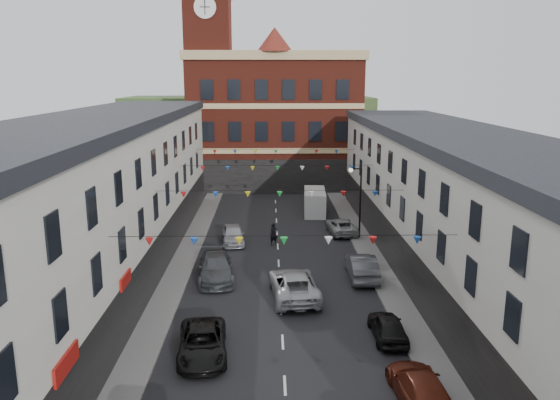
{
  "coord_description": "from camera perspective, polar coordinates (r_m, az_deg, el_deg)",
  "views": [
    {
      "loc": [
        -0.63,
        -29.38,
        13.1
      ],
      "look_at": [
        0.13,
        9.31,
        4.4
      ],
      "focal_mm": 35.0,
      "sensor_mm": 36.0,
      "label": 1
    }
  ],
  "objects": [
    {
      "name": "car_left_c",
      "position": [
        27.24,
        -8.11,
        -14.56
      ],
      "size": [
        2.75,
        5.15,
        1.38
      ],
      "primitive_type": "imported",
      "rotation": [
        0.0,
        0.0,
        0.1
      ],
      "color": "black",
      "rests_on": "ground"
    },
    {
      "name": "terrace_right",
      "position": [
        33.83,
        20.45,
        -2.25
      ],
      "size": [
        8.4,
        56.0,
        9.7
      ],
      "color": "beige",
      "rests_on": "ground"
    },
    {
      "name": "moving_car",
      "position": [
        33.52,
        1.46,
        -8.81
      ],
      "size": [
        3.28,
        6.15,
        1.65
      ],
      "primitive_type": "imported",
      "rotation": [
        0.0,
        0.0,
        3.24
      ],
      "color": "#AFB2B6",
      "rests_on": "ground"
    },
    {
      "name": "car_left_d",
      "position": [
        36.63,
        -6.73,
        -7.02
      ],
      "size": [
        2.85,
        5.76,
        1.61
      ],
      "primitive_type": "imported",
      "rotation": [
        0.0,
        0.0,
        0.11
      ],
      "color": "#3E4245",
      "rests_on": "ground"
    },
    {
      "name": "car_right_d",
      "position": [
        29.11,
        11.21,
        -12.87
      ],
      "size": [
        1.59,
        3.89,
        1.32
      ],
      "primitive_type": "imported",
      "rotation": [
        0.0,
        0.0,
        3.15
      ],
      "color": "black",
      "rests_on": "ground"
    },
    {
      "name": "street_lamp",
      "position": [
        44.92,
        8.1,
        0.74
      ],
      "size": [
        1.1,
        0.36,
        6.0
      ],
      "color": "black",
      "rests_on": "ground"
    },
    {
      "name": "distant_hill",
      "position": [
        91.8,
        -3.25,
        7.59
      ],
      "size": [
        40.0,
        14.0,
        10.0
      ],
      "primitive_type": "cube",
      "color": "#355326",
      "rests_on": "ground"
    },
    {
      "name": "pavement_right",
      "position": [
        34.8,
        11.63,
        -9.58
      ],
      "size": [
        1.8,
        64.0,
        0.15
      ],
      "primitive_type": "cube",
      "color": "#605E5B",
      "rests_on": "ground"
    },
    {
      "name": "car_right_c",
      "position": [
        24.28,
        14.43,
        -18.47
      ],
      "size": [
        2.18,
        4.91,
        1.4
      ],
      "primitive_type": "imported",
      "rotation": [
        0.0,
        0.0,
        3.19
      ],
      "color": "#561D11",
      "rests_on": "ground"
    },
    {
      "name": "white_van",
      "position": [
        53.66,
        3.64,
        -0.21
      ],
      "size": [
        2.3,
        5.34,
        2.32
      ],
      "primitive_type": "cube",
      "rotation": [
        0.0,
        0.0,
        -0.06
      ],
      "color": "silver",
      "rests_on": "ground"
    },
    {
      "name": "pedestrian",
      "position": [
        43.49,
        -0.66,
        -3.61
      ],
      "size": [
        0.77,
        0.64,
        1.81
      ],
      "primitive_type": "imported",
      "rotation": [
        0.0,
        0.0,
        0.37
      ],
      "color": "black",
      "rests_on": "ground"
    },
    {
      "name": "clock_tower",
      "position": [
        64.77,
        -7.44,
        14.2
      ],
      "size": [
        5.6,
        5.6,
        30.0
      ],
      "color": "maroon",
      "rests_on": "ground"
    },
    {
      "name": "terrace_left",
      "position": [
        33.27,
        -20.68,
        -1.62
      ],
      "size": [
        8.4,
        56.0,
        10.7
      ],
      "color": "beige",
      "rests_on": "ground"
    },
    {
      "name": "car_right_f",
      "position": [
        47.11,
        6.41,
        -2.72
      ],
      "size": [
        2.57,
        4.91,
        1.32
      ],
      "primitive_type": "imported",
      "rotation": [
        0.0,
        0.0,
        3.22
      ],
      "color": "#989B9D",
      "rests_on": "ground"
    },
    {
      "name": "car_right_e",
      "position": [
        36.98,
        8.52,
        -6.88
      ],
      "size": [
        1.78,
        4.96,
        1.63
      ],
      "primitive_type": "imported",
      "rotation": [
        0.0,
        0.0,
        3.13
      ],
      "color": "#4A4B51",
      "rests_on": "ground"
    },
    {
      "name": "civic_building",
      "position": [
        67.51,
        -0.59,
        8.46
      ],
      "size": [
        20.6,
        13.3,
        18.5
      ],
      "color": "maroon",
      "rests_on": "ground"
    },
    {
      "name": "car_left_e",
      "position": [
        44.24,
        -4.93,
        -3.6
      ],
      "size": [
        2.19,
        4.48,
        1.47
      ],
      "primitive_type": "imported",
      "rotation": [
        0.0,
        0.0,
        0.11
      ],
      "color": "#9E9FA7",
      "rests_on": "ground"
    },
    {
      "name": "pavement_left",
      "position": [
        34.55,
        -11.66,
        -9.75
      ],
      "size": [
        1.8,
        64.0,
        0.15
      ],
      "primitive_type": "cube",
      "color": "#605E5B",
      "rests_on": "ground"
    },
    {
      "name": "ground",
      "position": [
        32.17,
        0.1,
        -11.35
      ],
      "size": [
        160.0,
        160.0,
        0.0
      ],
      "primitive_type": "plane",
      "color": "black",
      "rests_on": "ground"
    }
  ]
}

